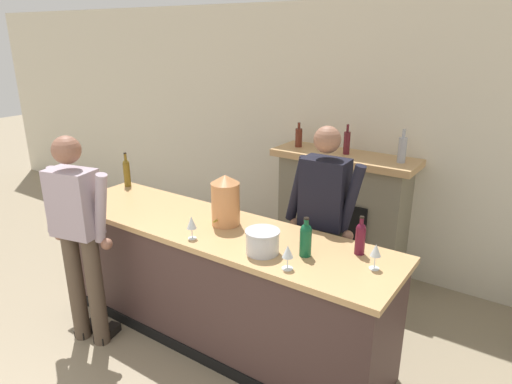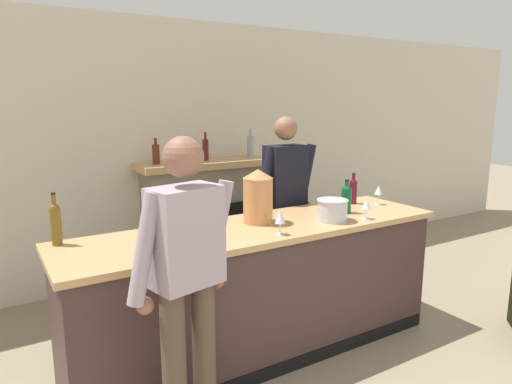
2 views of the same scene
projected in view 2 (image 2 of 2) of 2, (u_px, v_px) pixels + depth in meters
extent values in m
cube|color=beige|center=(160.00, 152.00, 4.86)|extent=(12.00, 0.07, 2.75)
cube|color=#432F2C|center=(260.00, 293.00, 3.45)|extent=(2.86, 0.70, 0.96)
cube|color=tan|center=(260.00, 229.00, 3.36)|extent=(2.93, 0.77, 0.04)
cube|color=black|center=(286.00, 367.00, 3.24)|extent=(2.80, 0.01, 0.10)
cube|color=gray|center=(205.00, 222.00, 5.00)|extent=(1.30, 0.44, 1.22)
cube|color=black|center=(215.00, 241.00, 4.83)|extent=(0.72, 0.02, 0.78)
cube|color=tan|center=(205.00, 164.00, 4.85)|extent=(1.46, 0.52, 0.07)
cylinder|color=#5D2519|center=(156.00, 154.00, 4.55)|extent=(0.07, 0.07, 0.19)
cylinder|color=#5D2519|center=(155.00, 141.00, 4.53)|extent=(0.03, 0.03, 0.06)
cylinder|color=#581921|center=(206.00, 150.00, 4.83)|extent=(0.06, 0.06, 0.22)
cylinder|color=#581921|center=(205.00, 136.00, 4.80)|extent=(0.03, 0.03, 0.07)
cylinder|color=#A2A6B1|center=(250.00, 147.00, 5.11)|extent=(0.08, 0.08, 0.24)
cylinder|color=#A2A6B1|center=(250.00, 133.00, 5.08)|extent=(0.03, 0.03, 0.08)
cylinder|color=#443D3C|center=(364.00, 243.00, 5.85)|extent=(0.33, 0.33, 0.24)
cylinder|color=#332319|center=(364.00, 235.00, 5.83)|extent=(0.30, 0.30, 0.02)
cone|color=#2B7F30|center=(370.00, 220.00, 5.85)|extent=(0.15, 0.30, 0.34)
cone|color=#418928|center=(361.00, 216.00, 5.92)|extent=(0.40, 0.25, 0.42)
cone|color=#3D8432|center=(354.00, 215.00, 5.80)|extent=(0.28, 0.30, 0.47)
cone|color=#36863D|center=(364.00, 223.00, 5.70)|extent=(0.29, 0.31, 0.34)
cone|color=#2F893F|center=(373.00, 221.00, 5.73)|extent=(0.29, 0.22, 0.37)
cylinder|color=brown|center=(204.00, 360.00, 2.55)|extent=(0.13, 0.13, 0.96)
cylinder|color=brown|center=(174.00, 375.00, 2.42)|extent=(0.13, 0.13, 0.96)
cube|color=#A2919E|center=(186.00, 236.00, 2.34)|extent=(0.40, 0.29, 0.52)
cylinder|color=#A2919E|center=(218.00, 231.00, 2.52)|extent=(0.20, 0.08, 0.57)
sphere|color=#8C5B48|center=(216.00, 281.00, 2.59)|extent=(0.09, 0.09, 0.09)
cylinder|color=#A2919E|center=(144.00, 249.00, 2.20)|extent=(0.20, 0.08, 0.57)
sphere|color=#8C5B48|center=(145.00, 306.00, 2.27)|extent=(0.09, 0.09, 0.09)
sphere|color=#8C5B48|center=(183.00, 157.00, 2.26)|extent=(0.21, 0.21, 0.21)
cylinder|color=#262D22|center=(276.00, 258.00, 4.22)|extent=(0.13, 0.13, 0.97)
cube|color=black|center=(280.00, 306.00, 4.25)|extent=(0.11, 0.24, 0.07)
cylinder|color=#262D22|center=(293.00, 254.00, 4.32)|extent=(0.13, 0.13, 0.97)
cube|color=black|center=(296.00, 301.00, 4.35)|extent=(0.11, 0.24, 0.07)
cube|color=black|center=(285.00, 176.00, 4.12)|extent=(0.37, 0.23, 0.56)
cylinder|color=black|center=(266.00, 179.00, 3.98)|extent=(0.20, 0.08, 0.57)
sphere|color=#93634D|center=(267.00, 213.00, 4.02)|extent=(0.09, 0.09, 0.09)
cylinder|color=black|center=(306.00, 174.00, 4.23)|extent=(0.20, 0.08, 0.57)
sphere|color=#93634D|center=(307.00, 206.00, 4.27)|extent=(0.09, 0.09, 0.09)
sphere|color=#93634D|center=(286.00, 128.00, 4.04)|extent=(0.21, 0.21, 0.21)
cylinder|color=#CA834F|center=(258.00, 200.00, 3.41)|extent=(0.22, 0.22, 0.34)
cone|color=#CA834F|center=(258.00, 174.00, 3.37)|extent=(0.23, 0.23, 0.07)
cylinder|color=#B29333|center=(267.00, 217.00, 3.32)|extent=(0.02, 0.04, 0.02)
cylinder|color=silver|center=(332.00, 211.00, 3.48)|extent=(0.23, 0.23, 0.15)
cylinder|color=silver|center=(333.00, 200.00, 3.46)|extent=(0.24, 0.24, 0.01)
cylinder|color=#561125|center=(353.00, 193.00, 4.06)|extent=(0.07, 0.07, 0.19)
sphere|color=#561125|center=(353.00, 183.00, 4.04)|extent=(0.07, 0.07, 0.07)
cylinder|color=#561125|center=(354.00, 179.00, 4.04)|extent=(0.03, 0.03, 0.07)
cylinder|color=black|center=(354.00, 174.00, 4.03)|extent=(0.03, 0.03, 0.01)
cylinder|color=brown|center=(56.00, 227.00, 2.88)|extent=(0.07, 0.07, 0.24)
sphere|color=brown|center=(54.00, 209.00, 2.86)|extent=(0.06, 0.06, 0.06)
cylinder|color=brown|center=(54.00, 202.00, 2.85)|extent=(0.03, 0.03, 0.09)
cylinder|color=black|center=(53.00, 194.00, 2.84)|extent=(0.03, 0.03, 0.01)
cylinder|color=#10512F|center=(346.00, 202.00, 3.72)|extent=(0.08, 0.08, 0.19)
sphere|color=#10512F|center=(347.00, 190.00, 3.70)|extent=(0.08, 0.08, 0.08)
cylinder|color=#10512F|center=(347.00, 186.00, 3.69)|extent=(0.03, 0.03, 0.07)
cylinder|color=black|center=(347.00, 180.00, 3.68)|extent=(0.04, 0.04, 0.01)
cylinder|color=silver|center=(378.00, 204.00, 4.04)|extent=(0.07, 0.07, 0.01)
cylinder|color=silver|center=(378.00, 199.00, 4.03)|extent=(0.01, 0.01, 0.09)
cone|color=silver|center=(379.00, 190.00, 4.02)|extent=(0.07, 0.07, 0.08)
cylinder|color=silver|center=(366.00, 219.00, 3.54)|extent=(0.07, 0.07, 0.01)
cylinder|color=silver|center=(366.00, 213.00, 3.53)|extent=(0.01, 0.01, 0.08)
cone|color=silver|center=(366.00, 203.00, 3.52)|extent=(0.07, 0.07, 0.08)
cylinder|color=silver|center=(280.00, 234.00, 3.13)|extent=(0.06, 0.06, 0.01)
cylinder|color=silver|center=(280.00, 228.00, 3.12)|extent=(0.01, 0.01, 0.08)
cone|color=silver|center=(280.00, 216.00, 3.10)|extent=(0.07, 0.07, 0.09)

